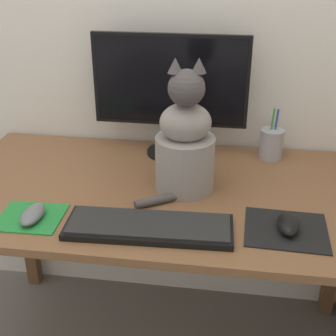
% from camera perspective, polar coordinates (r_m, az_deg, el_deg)
% --- Properties ---
extents(desk, '(1.38, 0.73, 0.72)m').
position_cam_1_polar(desk, '(1.52, -0.69, -5.51)').
color(desk, brown).
rests_on(desk, ground_plane).
extents(monitor, '(0.54, 0.17, 0.43)m').
position_cam_1_polar(monitor, '(1.63, 0.27, 9.72)').
color(monitor, black).
rests_on(monitor, desk).
extents(keyboard, '(0.46, 0.17, 0.02)m').
position_cam_1_polar(keyboard, '(1.28, -2.35, -7.13)').
color(keyboard, black).
rests_on(keyboard, desk).
extents(mousepad_left, '(0.18, 0.16, 0.00)m').
position_cam_1_polar(mousepad_left, '(1.39, -16.40, -5.79)').
color(mousepad_left, '#238438').
rests_on(mousepad_left, desk).
extents(mousepad_right, '(0.23, 0.20, 0.00)m').
position_cam_1_polar(mousepad_right, '(1.32, 14.19, -7.30)').
color(mousepad_right, black).
rests_on(mousepad_right, desk).
extents(computer_mouse_left, '(0.06, 0.11, 0.03)m').
position_cam_1_polar(computer_mouse_left, '(1.36, -16.17, -5.44)').
color(computer_mouse_left, slate).
rests_on(computer_mouse_left, mousepad_left).
extents(computer_mouse_right, '(0.06, 0.11, 0.04)m').
position_cam_1_polar(computer_mouse_right, '(1.30, 14.44, -6.61)').
color(computer_mouse_right, black).
rests_on(computer_mouse_right, mousepad_right).
extents(cat, '(0.24, 0.27, 0.42)m').
position_cam_1_polar(cat, '(1.41, 2.09, 3.03)').
color(cat, gray).
rests_on(cat, desk).
extents(pen_cup, '(0.08, 0.08, 0.18)m').
position_cam_1_polar(pen_cup, '(1.70, 12.49, 2.92)').
color(pen_cup, '#99999E').
rests_on(pen_cup, desk).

